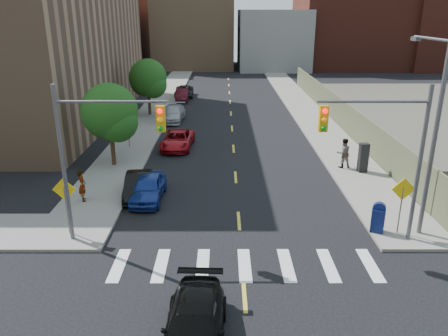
{
  "coord_description": "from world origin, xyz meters",
  "views": [
    {
      "loc": [
        -0.76,
        -11.31,
        9.69
      ],
      "look_at": [
        -0.73,
        10.12,
        2.0
      ],
      "focal_mm": 35.0,
      "sensor_mm": 36.0,
      "label": 1
    }
  ],
  "objects_px": {
    "parked_car_red": "(178,140)",
    "pedestrian_east": "(343,153)",
    "parked_car_silver": "(173,113)",
    "parked_car_black": "(138,185)",
    "payphone": "(363,158)",
    "parked_car_grey": "(184,91)",
    "parked_car_maroon": "(182,95)",
    "mailbox": "(378,217)",
    "black_sedan": "(194,327)",
    "parked_car_blue": "(148,188)",
    "parked_car_white": "(174,113)",
    "pedestrian_west": "(82,186)"
  },
  "relations": [
    {
      "from": "parked_car_red",
      "to": "pedestrian_east",
      "type": "height_order",
      "value": "pedestrian_east"
    },
    {
      "from": "parked_car_red",
      "to": "parked_car_silver",
      "type": "distance_m",
      "value": 8.83
    },
    {
      "from": "parked_car_black",
      "to": "pedestrian_east",
      "type": "height_order",
      "value": "pedestrian_east"
    },
    {
      "from": "payphone",
      "to": "parked_car_grey",
      "type": "bearing_deg",
      "value": 112.92
    },
    {
      "from": "parked_car_red",
      "to": "parked_car_maroon",
      "type": "bearing_deg",
      "value": 97.56
    },
    {
      "from": "parked_car_red",
      "to": "mailbox",
      "type": "xyz_separation_m",
      "value": [
        10.5,
        -13.54,
        0.21
      ]
    },
    {
      "from": "black_sedan",
      "to": "pedestrian_east",
      "type": "xyz_separation_m",
      "value": [
        8.62,
        15.89,
        0.44
      ]
    },
    {
      "from": "parked_car_blue",
      "to": "black_sedan",
      "type": "xyz_separation_m",
      "value": [
        3.2,
        -11.09,
        -0.01
      ]
    },
    {
      "from": "parked_car_black",
      "to": "parked_car_grey",
      "type": "xyz_separation_m",
      "value": [
        0.0,
        30.09,
        0.02
      ]
    },
    {
      "from": "parked_car_maroon",
      "to": "payphone",
      "type": "height_order",
      "value": "payphone"
    },
    {
      "from": "parked_car_blue",
      "to": "pedestrian_east",
      "type": "height_order",
      "value": "pedestrian_east"
    },
    {
      "from": "parked_car_blue",
      "to": "black_sedan",
      "type": "height_order",
      "value": "parked_car_blue"
    },
    {
      "from": "mailbox",
      "to": "black_sedan",
      "type": "bearing_deg",
      "value": -117.29
    },
    {
      "from": "parked_car_silver",
      "to": "parked_car_white",
      "type": "bearing_deg",
      "value": 94.03
    },
    {
      "from": "parked_car_white",
      "to": "mailbox",
      "type": "height_order",
      "value": "mailbox"
    },
    {
      "from": "black_sedan",
      "to": "pedestrian_west",
      "type": "distance_m",
      "value": 12.49
    },
    {
      "from": "parked_car_black",
      "to": "parked_car_silver",
      "type": "distance_m",
      "value": 17.77
    },
    {
      "from": "parked_car_black",
      "to": "black_sedan",
      "type": "xyz_separation_m",
      "value": [
        3.86,
        -11.61,
        0.05
      ]
    },
    {
      "from": "payphone",
      "to": "parked_car_black",
      "type": "bearing_deg",
      "value": -169.56
    },
    {
      "from": "parked_car_black",
      "to": "parked_car_silver",
      "type": "bearing_deg",
      "value": 85.51
    },
    {
      "from": "parked_car_grey",
      "to": "pedestrian_east",
      "type": "relative_size",
      "value": 2.42
    },
    {
      "from": "parked_car_red",
      "to": "parked_car_black",
      "type": "bearing_deg",
      "value": -94.65
    },
    {
      "from": "parked_car_red",
      "to": "mailbox",
      "type": "relative_size",
      "value": 3.21
    },
    {
      "from": "parked_car_black",
      "to": "black_sedan",
      "type": "distance_m",
      "value": 12.23
    },
    {
      "from": "parked_car_black",
      "to": "mailbox",
      "type": "xyz_separation_m",
      "value": [
        11.8,
        -4.5,
        0.22
      ]
    },
    {
      "from": "parked_car_grey",
      "to": "mailbox",
      "type": "distance_m",
      "value": 36.55
    },
    {
      "from": "parked_car_maroon",
      "to": "pedestrian_east",
      "type": "distance_m",
      "value": 26.39
    },
    {
      "from": "parked_car_grey",
      "to": "pedestrian_east",
      "type": "height_order",
      "value": "pedestrian_east"
    },
    {
      "from": "mailbox",
      "to": "pedestrian_east",
      "type": "distance_m",
      "value": 8.82
    },
    {
      "from": "parked_car_black",
      "to": "black_sedan",
      "type": "height_order",
      "value": "black_sedan"
    },
    {
      "from": "parked_car_red",
      "to": "pedestrian_west",
      "type": "xyz_separation_m",
      "value": [
        -4.04,
        -10.04,
        0.36
      ]
    },
    {
      "from": "parked_car_silver",
      "to": "pedestrian_east",
      "type": "height_order",
      "value": "pedestrian_east"
    },
    {
      "from": "parked_car_black",
      "to": "parked_car_grey",
      "type": "distance_m",
      "value": 30.09
    },
    {
      "from": "payphone",
      "to": "parked_car_red",
      "type": "bearing_deg",
      "value": 151.54
    },
    {
      "from": "payphone",
      "to": "pedestrian_west",
      "type": "distance_m",
      "value": 16.86
    },
    {
      "from": "payphone",
      "to": "pedestrian_east",
      "type": "xyz_separation_m",
      "value": [
        -1.04,
        0.8,
        0.04
      ]
    },
    {
      "from": "parked_car_blue",
      "to": "parked_car_grey",
      "type": "distance_m",
      "value": 30.61
    },
    {
      "from": "parked_car_white",
      "to": "mailbox",
      "type": "xyz_separation_m",
      "value": [
        11.8,
        -22.83,
        0.22
      ]
    },
    {
      "from": "parked_car_maroon",
      "to": "parked_car_grey",
      "type": "xyz_separation_m",
      "value": [
        0.0,
        2.55,
        -0.02
      ]
    },
    {
      "from": "payphone",
      "to": "pedestrian_west",
      "type": "xyz_separation_m",
      "value": [
        -16.25,
        -4.49,
        -0.07
      ]
    },
    {
      "from": "mailbox",
      "to": "parked_car_maroon",
      "type": "bearing_deg",
      "value": 131.11
    },
    {
      "from": "parked_car_silver",
      "to": "parked_car_red",
      "type": "bearing_deg",
      "value": -77.51
    },
    {
      "from": "parked_car_blue",
      "to": "payphone",
      "type": "distance_m",
      "value": 13.47
    },
    {
      "from": "parked_car_blue",
      "to": "parked_car_white",
      "type": "relative_size",
      "value": 1.09
    },
    {
      "from": "parked_car_blue",
      "to": "parked_car_silver",
      "type": "height_order",
      "value": "parked_car_silver"
    },
    {
      "from": "payphone",
      "to": "pedestrian_west",
      "type": "relative_size",
      "value": 1.08
    },
    {
      "from": "parked_car_white",
      "to": "payphone",
      "type": "bearing_deg",
      "value": -49.27
    },
    {
      "from": "mailbox",
      "to": "parked_car_white",
      "type": "bearing_deg",
      "value": 138.22
    },
    {
      "from": "parked_car_black",
      "to": "pedestrian_west",
      "type": "xyz_separation_m",
      "value": [
        -2.74,
        -1.01,
        0.38
      ]
    },
    {
      "from": "parked_car_blue",
      "to": "black_sedan",
      "type": "relative_size",
      "value": 0.86
    }
  ]
}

